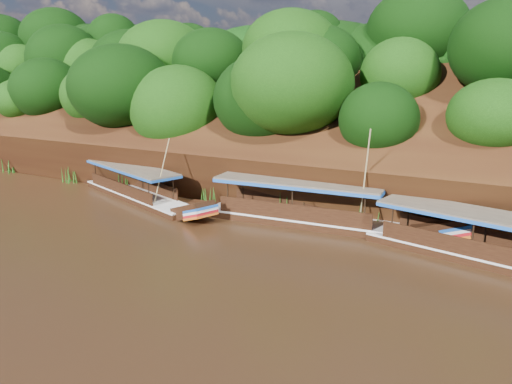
{
  "coord_description": "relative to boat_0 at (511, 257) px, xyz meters",
  "views": [
    {
      "loc": [
        13.38,
        -19.24,
        9.57
      ],
      "look_at": [
        -0.73,
        7.0,
        2.01
      ],
      "focal_mm": 35.0,
      "sensor_mm": 36.0,
      "label": 1
    }
  ],
  "objects": [
    {
      "name": "ground",
      "position": [
        -13.56,
        -6.59,
        -0.56
      ],
      "size": [
        160.0,
        160.0,
        0.0
      ],
      "primitive_type": "plane",
      "color": "black",
      "rests_on": "ground"
    },
    {
      "name": "boat_0",
      "position": [
        0.0,
        0.0,
        0.0
      ],
      "size": [
        15.36,
        5.28,
        5.78
      ],
      "rotation": [
        0.0,
        0.0,
        -0.22
      ],
      "color": "black",
      "rests_on": "ground"
    },
    {
      "name": "boat_2",
      "position": [
        -23.99,
        1.1,
        -0.03
      ],
      "size": [
        14.76,
        6.88,
        5.41
      ],
      "rotation": [
        0.0,
        0.0,
        -0.35
      ],
      "color": "black",
      "rests_on": "ground"
    },
    {
      "name": "boat_1",
      "position": [
        -10.36,
        1.81,
        0.06
      ],
      "size": [
        15.95,
        3.56,
        6.78
      ],
      "rotation": [
        0.0,
        0.0,
        0.07
      ],
      "color": "black",
      "rests_on": "ground"
    },
    {
      "name": "riverbank",
      "position": [
        -13.58,
        16.13,
        1.33
      ],
      "size": [
        120.0,
        30.06,
        19.4
      ],
      "color": "black",
      "rests_on": "ground"
    },
    {
      "name": "reeds",
      "position": [
        -17.35,
        2.99,
        0.36
      ],
      "size": [
        49.11,
        2.37,
        2.05
      ],
      "color": "#245715",
      "rests_on": "ground"
    }
  ]
}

